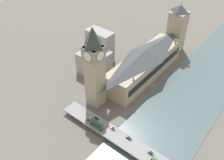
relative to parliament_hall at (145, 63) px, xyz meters
The scene contains 14 objects.
ground_plane 23.08m from the parliament_hall, 152.88° to the left, with size 600.00×600.00×0.00m, color #605E56.
river_water 53.37m from the parliament_hall, behind, with size 58.03×360.00×0.30m, color #4C6066.
parliament_hall is the anchor object (origin of this frame).
clock_tower 65.54m from the parliament_hall, 79.12° to the left, with size 13.79×13.79×73.64m.
victoria_tower 62.85m from the parliament_hall, 89.95° to the right, with size 16.72×16.72×57.22m.
road_bridge 95.72m from the parliament_hall, 122.18° to the left, with size 148.06×13.02×4.96m.
double_decker_bus_lead 84.51m from the parliament_hall, 97.27° to the left, with size 11.94×2.53×5.08m.
car_northbound_lead 96.28m from the parliament_hall, 125.48° to the left, with size 4.39×1.84×1.44m.
car_northbound_mid 80.89m from the parliament_hall, 105.61° to the left, with size 4.15×1.81×1.44m.
car_southbound_mid 85.71m from the parliament_hall, 115.12° to the left, with size 4.49×1.85×1.37m.
car_southbound_tail 78.26m from the parliament_hall, 93.45° to the left, with size 4.31×1.75×1.37m.
car_southbound_extra 83.87m from the parliament_hall, 90.66° to the left, with size 4.44×1.89×1.31m.
city_block_west 50.20m from the parliament_hall, 32.01° to the left, with size 27.04×25.72×22.51m.
city_block_center 52.63m from the parliament_hall, ahead, with size 28.26×14.50×34.36m.
Camera 1 is at (-82.83, 166.92, 154.49)m, focal length 40.00 mm.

